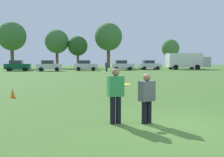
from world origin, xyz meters
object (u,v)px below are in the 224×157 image
at_px(frisbee, 126,85).
at_px(box_truck, 187,61).
at_px(parked_car_mid_right, 85,65).
at_px(traffic_cone, 13,93).
at_px(parked_car_far_right, 149,65).
at_px(player_defender, 147,96).
at_px(parked_car_mid_left, 17,66).
at_px(bystander_far_jogger, 107,66).
at_px(parked_car_near_right, 122,65).
at_px(player_thrower, 116,93).
at_px(parked_car_center, 49,66).

distance_m(frisbee, box_truck, 47.91).
distance_m(parked_car_mid_right, box_truck, 20.34).
bearing_deg(traffic_cone, parked_car_far_right, 60.94).
bearing_deg(parked_car_far_right, player_defender, -109.51).
bearing_deg(frisbee, parked_car_mid_left, 101.85).
bearing_deg(frisbee, box_truck, 60.88).
relative_size(traffic_cone, bystander_far_jogger, 0.30).
relative_size(player_defender, parked_car_near_right, 0.35).
bearing_deg(parked_car_mid_left, frisbee, -78.15).
height_order(player_thrower, parked_car_near_right, parked_car_near_right).
bearing_deg(parked_car_mid_left, bystander_far_jogger, -19.02).
bearing_deg(traffic_cone, frisbee, -56.09).
distance_m(player_defender, traffic_cone, 8.30).
xyz_separation_m(player_thrower, bystander_far_jogger, (6.40, 36.07, -0.03)).
relative_size(frisbee, parked_car_near_right, 0.06).
xyz_separation_m(frisbee, parked_car_center, (-3.26, 39.59, -0.23)).
relative_size(parked_car_far_right, box_truck, 0.50).
height_order(player_defender, parked_car_center, parked_car_center).
bearing_deg(parked_car_near_right, player_defender, -102.71).
height_order(parked_car_mid_right, parked_car_far_right, same).
bearing_deg(parked_car_mid_left, parked_car_near_right, 0.76).
height_order(player_defender, parked_car_far_right, parked_car_far_right).
height_order(parked_car_mid_right, parked_car_near_right, same).
relative_size(frisbee, parked_car_mid_left, 0.06).
xyz_separation_m(parked_car_mid_left, parked_car_center, (5.33, -1.32, 0.00)).
xyz_separation_m(player_defender, parked_car_center, (-3.80, 39.94, 0.08)).
bearing_deg(parked_car_far_right, parked_car_center, -172.19).
bearing_deg(player_thrower, parked_car_center, 94.14).
bearing_deg(player_defender, parked_car_near_right, 77.29).
bearing_deg(box_truck, parked_car_far_right, 177.60).
distance_m(parked_car_mid_left, parked_car_center, 5.49).
distance_m(player_thrower, frisbee, 0.48).
xyz_separation_m(traffic_cone, parked_car_far_right, (19.90, 35.81, 0.69)).
distance_m(player_thrower, player_defender, 0.94).
xyz_separation_m(parked_car_mid_right, box_truck, (20.28, 1.35, 0.83)).
xyz_separation_m(frisbee, parked_car_far_right, (15.62, 42.18, -0.23)).
bearing_deg(player_defender, bystander_far_jogger, 81.41).
relative_size(parked_car_mid_left, parked_car_center, 1.00).
height_order(parked_car_mid_right, bystander_far_jogger, parked_car_mid_right).
relative_size(player_defender, parked_car_center, 0.35).
distance_m(player_defender, parked_car_center, 40.12).
relative_size(frisbee, parked_car_far_right, 0.06).
distance_m(parked_car_mid_left, parked_car_far_right, 24.23).
distance_m(parked_car_near_right, parked_car_far_right, 5.80).
height_order(parked_car_near_right, bystander_far_jogger, parked_car_near_right).
relative_size(player_thrower, player_defender, 1.10).
height_order(frisbee, parked_car_far_right, parked_car_far_right).
relative_size(player_thrower, parked_car_mid_right, 0.39).
distance_m(player_defender, box_truck, 47.96).
distance_m(parked_car_near_right, box_truck, 13.45).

